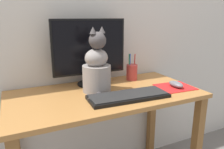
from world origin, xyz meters
TOP-DOWN VIEW (x-y plane):
  - wall_back at (0.00, 0.31)m, footprint 7.00×0.04m
  - desk at (0.00, 0.00)m, footprint 1.11×0.57m
  - monitor at (-0.03, 0.19)m, footprint 0.48×0.17m
  - keyboard at (0.08, -0.13)m, footprint 0.45×0.19m
  - mousepad_right at (0.44, -0.10)m, footprint 0.23×0.20m
  - computer_mouse_right at (0.44, -0.10)m, footprint 0.06×0.11m
  - cat at (-0.04, 0.04)m, footprint 0.21×0.26m
  - pen_cup at (0.27, 0.17)m, footprint 0.08×0.08m

SIDE VIEW (x-z plane):
  - desk at x=0.00m, z-range 0.24..0.97m
  - mousepad_right at x=0.44m, z-range 0.73..0.73m
  - keyboard at x=0.08m, z-range 0.73..0.75m
  - computer_mouse_right at x=0.44m, z-range 0.73..0.77m
  - pen_cup at x=0.27m, z-range 0.69..0.88m
  - cat at x=-0.04m, z-range 0.68..1.06m
  - monitor at x=-0.03m, z-range 0.74..1.16m
  - wall_back at x=0.00m, z-range 0.00..2.50m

